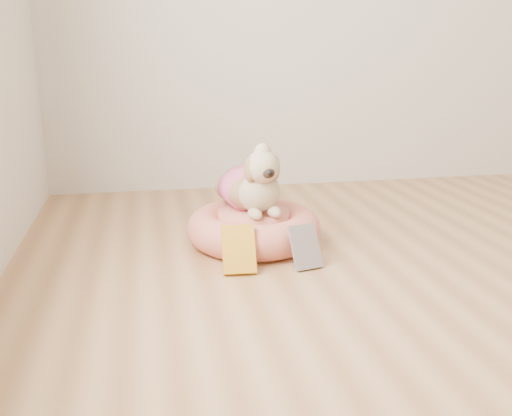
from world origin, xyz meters
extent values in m
cylinder|color=#F58860|center=(-1.01, 1.20, 0.04)|extent=(0.42, 0.42, 0.09)
torus|color=#F58860|center=(-1.01, 1.20, 0.07)|extent=(0.57, 0.57, 0.15)
cylinder|color=#F58860|center=(-1.01, 1.20, 0.11)|extent=(0.30, 0.30, 0.08)
cube|color=yellow|center=(-1.12, 0.91, 0.08)|extent=(0.13, 0.13, 0.17)
cube|color=silver|center=(-0.87, 0.90, 0.08)|extent=(0.13, 0.12, 0.16)
camera|label=1|loc=(-1.45, -1.09, 0.82)|focal=40.00mm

